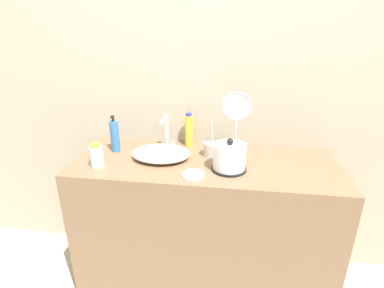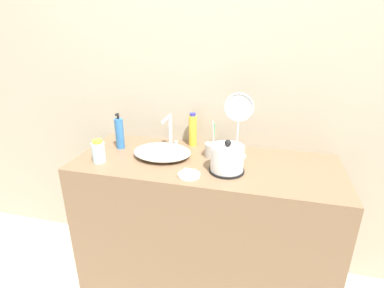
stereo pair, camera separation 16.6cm
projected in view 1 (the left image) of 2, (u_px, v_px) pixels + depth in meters
name	position (u px, v px, depth m)	size (l,w,h in m)	color
wall_back	(212.00, 75.00, 1.81)	(6.00, 0.04, 2.60)	#ADA38E
vanity_counter	(204.00, 224.00, 1.85)	(1.49, 0.58, 0.86)	brown
sink_basin	(161.00, 153.00, 1.72)	(0.34, 0.26, 0.06)	white
faucet	(167.00, 131.00, 1.82)	(0.06, 0.15, 0.21)	silver
electric_kettle	(229.00, 158.00, 1.57)	(0.19, 0.19, 0.18)	black
toothbrush_cup	(210.00, 149.00, 1.75)	(0.08, 0.08, 0.22)	#B7B2A8
lotion_bottle	(115.00, 136.00, 1.80)	(0.05, 0.05, 0.23)	#3370B7
shampoo_bottle	(96.00, 156.00, 1.61)	(0.07, 0.07, 0.13)	silver
mouthwash_bottle	(189.00, 130.00, 1.88)	(0.05, 0.05, 0.21)	gold
soap_dish	(193.00, 174.00, 1.52)	(0.11, 0.11, 0.03)	white
vanity_mirror	(236.00, 119.00, 1.70)	(0.17, 0.11, 0.38)	silver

